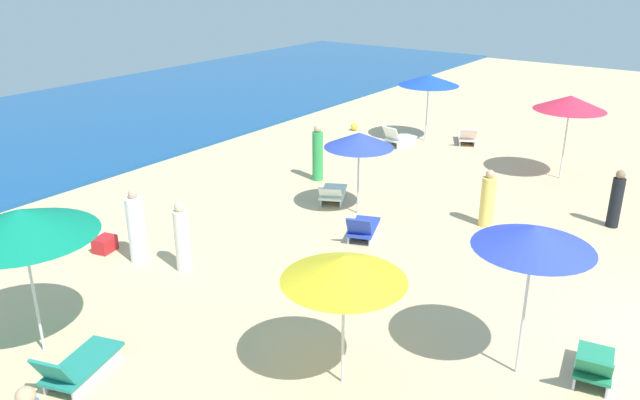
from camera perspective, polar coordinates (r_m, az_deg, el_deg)
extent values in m
cube|color=navy|center=(26.57, -26.60, 5.02)|extent=(60.00, 13.76, 0.12)
cylinder|color=silver|center=(10.73, 17.91, -9.61)|extent=(0.05, 0.05, 2.27)
cone|color=blue|center=(10.14, 18.74, -3.14)|extent=(1.87, 1.87, 0.38)
cube|color=silver|center=(11.57, 24.59, -14.13)|extent=(1.00, 0.20, 0.24)
cube|color=silver|center=(11.57, 22.16, -13.74)|extent=(1.00, 0.20, 0.24)
cube|color=#22815B|center=(11.49, 23.49, -13.32)|extent=(1.19, 0.74, 0.06)
cube|color=#22815B|center=(10.93, 23.46, -13.73)|extent=(0.49, 0.60, 0.49)
cylinder|color=silver|center=(10.12, 2.08, -11.86)|extent=(0.05, 0.05, 1.85)
cone|color=gold|center=(9.56, 2.17, -6.18)|extent=(1.96, 1.96, 0.40)
cylinder|color=silver|center=(23.74, 9.60, 7.72)|extent=(0.05, 0.05, 2.06)
cone|color=blue|center=(23.49, 9.78, 10.62)|extent=(2.19, 2.19, 0.38)
cube|color=silver|center=(24.00, 13.67, 5.26)|extent=(1.05, 0.57, 0.20)
cube|color=silver|center=(23.96, 12.43, 5.34)|extent=(1.05, 0.57, 0.20)
cube|color=#F7D9D1|center=(23.94, 13.08, 5.60)|extent=(1.43, 1.14, 0.06)
cube|color=#F7D9D1|center=(23.31, 13.22, 5.76)|extent=(0.61, 0.69, 0.49)
cube|color=silver|center=(23.06, 7.78, 5.07)|extent=(1.03, 0.22, 0.23)
cube|color=silver|center=(23.39, 6.74, 5.34)|extent=(1.03, 0.22, 0.23)
cube|color=white|center=(23.18, 7.27, 5.55)|extent=(1.25, 0.84, 0.06)
cube|color=white|center=(22.72, 6.46, 5.94)|extent=(0.45, 0.66, 0.54)
cylinder|color=silver|center=(20.66, 21.16, 4.67)|extent=(0.05, 0.05, 2.14)
cone|color=#D52843|center=(20.36, 21.63, 8.15)|extent=(2.12, 2.12, 0.44)
cylinder|color=silver|center=(16.65, 3.46, 1.75)|extent=(0.05, 0.05, 1.83)
cone|color=#2C43AE|center=(16.31, 3.54, 5.43)|extent=(1.82, 1.82, 0.39)
cube|color=silver|center=(17.76, 2.09, 0.26)|extent=(1.05, 0.56, 0.21)
cube|color=silver|center=(17.82, 0.33, 0.36)|extent=(1.05, 0.56, 0.21)
cube|color=white|center=(17.74, 1.21, 0.72)|extent=(1.44, 1.16, 0.06)
cube|color=white|center=(17.12, 0.95, 0.62)|extent=(0.61, 0.71, 0.41)
cube|color=silver|center=(15.54, 4.88, -2.98)|extent=(1.10, 0.45, 0.20)
cube|color=silver|center=(15.63, 3.02, -2.79)|extent=(1.10, 0.45, 0.20)
cube|color=#2840AF|center=(15.53, 3.96, -2.45)|extent=(1.43, 1.02, 0.06)
cube|color=#2840AF|center=(14.89, 3.53, -2.46)|extent=(0.52, 0.66, 0.52)
cylinder|color=silver|center=(11.81, -24.36, -7.79)|extent=(0.05, 0.05, 2.20)
cone|color=#0C7E5A|center=(11.27, -25.37, -1.84)|extent=(2.44, 2.44, 0.46)
cube|color=silver|center=(11.25, -19.38, -14.50)|extent=(1.21, 0.41, 0.21)
cube|color=silver|center=(11.55, -21.57, -13.80)|extent=(1.21, 0.41, 0.21)
cube|color=#218174|center=(11.32, -20.58, -13.57)|extent=(1.52, 1.02, 0.06)
cube|color=#218174|center=(10.79, -22.91, -14.14)|extent=(0.49, 0.67, 0.55)
cylinder|color=white|center=(13.99, -12.30, -3.62)|extent=(0.39, 0.39, 1.38)
sphere|color=beige|center=(13.68, -12.56, -0.59)|extent=(0.23, 0.23, 0.23)
cylinder|color=#F9D363|center=(16.49, 14.85, -0.16)|extent=(0.50, 0.50, 1.28)
sphere|color=tan|center=(16.24, 15.09, 2.27)|extent=(0.22, 0.22, 0.22)
cylinder|color=white|center=(14.62, -16.20, -2.60)|extent=(0.47, 0.47, 1.51)
sphere|color=tan|center=(14.31, -16.54, 0.52)|extent=(0.21, 0.21, 0.21)
cylinder|color=black|center=(17.52, 25.10, -0.22)|extent=(0.43, 0.43, 1.29)
sphere|color=#8C6F4E|center=(17.29, 25.48, 2.08)|extent=(0.23, 0.23, 0.23)
sphere|color=tan|center=(8.84, -25.02, -15.72)|extent=(0.25, 0.25, 0.25)
cylinder|color=green|center=(19.21, -0.21, 3.96)|extent=(0.40, 0.40, 1.51)
sphere|color=tan|center=(18.97, -0.22, 6.44)|extent=(0.23, 0.23, 0.23)
cube|color=red|center=(15.55, -18.82, -3.79)|extent=(0.56, 0.48, 0.35)
sphere|color=yellow|center=(25.07, 3.11, 6.61)|extent=(0.29, 0.29, 0.29)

